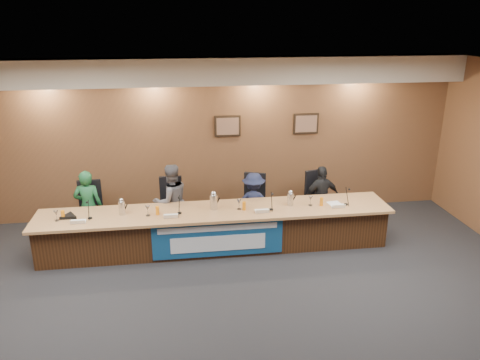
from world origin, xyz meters
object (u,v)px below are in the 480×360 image
(office_chair_d, at_px, (319,202))
(carafe_mid, at_px, (214,202))
(office_chair_a, at_px, (91,215))
(panelist_c, at_px, (254,203))
(banner, at_px, (218,239))
(panelist_a, at_px, (88,207))
(panelist_d, at_px, (321,197))
(dais_body, at_px, (216,230))
(carafe_right, at_px, (290,199))
(office_chair_b, at_px, (172,210))
(carafe_left, at_px, (122,208))
(speakerphone, at_px, (69,216))
(office_chair_c, at_px, (253,206))
(panelist_b, at_px, (171,201))

(office_chair_d, distance_m, carafe_mid, 2.27)
(office_chair_a, bearing_deg, panelist_c, -4.68)
(banner, xyz_separation_m, panelist_c, (0.77, 1.01, 0.20))
(panelist_a, xyz_separation_m, panelist_d, (4.33, 0.00, -0.06))
(banner, bearing_deg, office_chair_d, 27.83)
(dais_body, bearing_deg, carafe_right, -0.63)
(office_chair_d, bearing_deg, carafe_right, -151.24)
(office_chair_b, distance_m, carafe_mid, 1.08)
(panelist_d, distance_m, carafe_left, 3.73)
(dais_body, height_order, speakerphone, speakerphone)
(office_chair_a, distance_m, speakerphone, 0.81)
(banner, relative_size, carafe_left, 9.29)
(office_chair_c, distance_m, carafe_left, 2.48)
(banner, bearing_deg, carafe_right, 16.84)
(panelist_a, xyz_separation_m, office_chair_b, (1.47, 0.10, -0.20))
(carafe_mid, relative_size, carafe_right, 1.16)
(panelist_d, bearing_deg, office_chair_c, -13.30)
(dais_body, bearing_deg, panelist_c, 37.47)
(speakerphone, bearing_deg, office_chair_b, 23.26)
(panelist_a, bearing_deg, carafe_mid, 168.41)
(office_chair_d, height_order, speakerphone, speakerphone)
(panelist_b, relative_size, carafe_left, 5.94)
(panelist_b, distance_m, office_chair_c, 1.55)
(dais_body, distance_m, speakerphone, 2.48)
(panelist_a, xyz_separation_m, office_chair_d, (4.33, 0.10, -0.20))
(panelist_d, bearing_deg, office_chair_b, -10.98)
(office_chair_a, height_order, carafe_left, carafe_left)
(panelist_a, height_order, office_chair_a, panelist_a)
(carafe_mid, bearing_deg, panelist_d, 15.45)
(panelist_d, bearing_deg, speakerphone, -1.17)
(office_chair_b, bearing_deg, speakerphone, -157.37)
(banner, bearing_deg, panelist_c, 52.54)
(office_chair_d, bearing_deg, panelist_b, 168.31)
(panelist_a, relative_size, carafe_mid, 5.19)
(panelist_c, xyz_separation_m, panelist_d, (1.32, 0.00, 0.04))
(dais_body, height_order, banner, banner)
(panelist_c, relative_size, office_chair_a, 2.44)
(panelist_b, height_order, panelist_d, panelist_b)
(office_chair_c, bearing_deg, speakerphone, -147.37)
(panelist_d, bearing_deg, panelist_b, -8.98)
(office_chair_b, bearing_deg, dais_body, -42.72)
(office_chair_a, relative_size, office_chair_d, 1.00)
(office_chair_d, bearing_deg, office_chair_c, 166.31)
(banner, xyz_separation_m, carafe_left, (-1.58, 0.40, 0.49))
(panelist_b, xyz_separation_m, carafe_mid, (0.73, -0.59, 0.18))
(banner, height_order, office_chair_c, banner)
(carafe_left, xyz_separation_m, carafe_mid, (1.55, 0.02, 0.01))
(dais_body, xyz_separation_m, carafe_right, (1.32, -0.01, 0.51))
(banner, relative_size, panelist_c, 1.88)
(banner, height_order, office_chair_d, banner)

